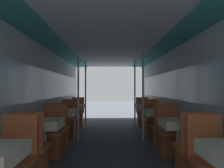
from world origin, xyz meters
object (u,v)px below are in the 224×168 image
support_pole_left_3 (86,94)px  chair_right_far_1 (170,140)px  chair_left_far_3 (77,117)px  support_pole_right_3 (135,94)px  dining_table_right_1 (179,127)px  chair_right_near_2 (163,134)px  chair_right_near_3 (149,122)px  chair_right_near_1 (192,158)px  dining_table_left_2 (64,115)px  chair_right_far_3 (143,117)px  dining_table_left_1 (43,127)px  support_pole_left_2 (78,96)px  dining_table_right_2 (157,115)px  chair_left_near_2 (59,134)px  chair_left_far_2 (68,125)px  chair_right_far_2 (152,125)px  dining_table_right_3 (145,108)px  support_pole_right_2 (143,96)px  chair_left_near_1 (31,159)px  dining_table_left_3 (75,108)px  chair_left_near_3 (72,122)px  chair_left_far_1 (52,140)px

support_pole_left_3 → chair_right_far_1: size_ratio=2.26×
chair_left_far_3 → support_pole_right_3: (1.85, -0.54, 0.77)m
dining_table_right_1 → chair_left_far_3: bearing=120.0°
chair_right_near_2 → chair_right_near_3: same height
chair_right_near_1 → dining_table_right_1: bearing=90.0°
dining_table_left_2 → chair_right_far_3: (2.18, 2.15, -0.33)m
dining_table_left_1 → support_pole_left_3: bearing=84.2°
support_pole_left_2 → chair_right_near_1: (1.85, -2.15, -0.77)m
support_pole_right_3 → dining_table_right_2: bearing=-78.5°
chair_left_near_2 → support_pole_left_2: support_pole_left_2 is taller
chair_left_far_2 → chair_right_far_2: size_ratio=1.00×
chair_right_far_1 → dining_table_right_3: bearing=-90.0°
chair_right_near_1 → chair_right_far_1: same height
chair_right_far_2 → chair_right_near_3: bearing=-90.0°
chair_right_far_2 → support_pole_right_3: 1.37m
chair_right_near_2 → support_pole_right_2: bearing=121.5°
dining_table_left_1 → chair_right_near_3: (2.18, 2.70, -0.33)m
chair_right_near_1 → chair_right_far_1: 1.07m
support_pole_right_2 → dining_table_right_3: (0.33, 1.62, -0.44)m
dining_table_right_2 → chair_right_far_3: size_ratio=0.80×
dining_table_right_3 → support_pole_right_3: size_ratio=0.35×
chair_left_near_2 → chair_right_far_1: (2.18, -0.55, 0.00)m
chair_left_near_2 → chair_left_near_1: bearing=-90.0°
chair_right_far_2 → dining_table_left_1: bearing=44.6°
dining_table_left_2 → support_pole_right_2: 1.90m
support_pole_left_2 → chair_right_far_2: bearing=16.1°
chair_left_near_2 → chair_right_near_2: same height
chair_right_far_3 → chair_right_far_2: bearing=90.0°
chair_left_far_3 → dining_table_right_1: (2.18, -3.77, 0.33)m
chair_right_near_3 → chair_left_far_2: bearing=-165.9°
dining_table_left_1 → chair_right_far_1: size_ratio=0.80×
chair_left_far_2 → chair_right_near_1: (2.18, -2.69, 0.00)m
dining_table_left_3 → chair_left_near_3: (0.00, -0.54, -0.33)m
support_pole_right_3 → chair_right_near_1: bearing=-85.0°
chair_left_far_1 → dining_table_left_2: chair_left_far_1 is taller
dining_table_left_1 → chair_right_near_2: chair_right_near_2 is taller
dining_table_right_2 → support_pole_right_3: 1.71m
chair_right_far_2 → dining_table_right_2: bearing=90.0°
chair_left_far_3 → support_pole_right_2: bearing=130.7°
chair_right_near_1 → chair_left_far_2: bearing=129.1°
support_pole_left_2 → dining_table_right_3: size_ratio=2.84×
chair_left_far_2 → support_pole_left_3: support_pole_left_3 is taller
chair_left_near_3 → chair_right_far_2: (2.18, -0.55, 0.00)m
dining_table_right_2 → chair_right_far_2: 0.63m
support_pole_left_2 → chair_right_far_1: bearing=-30.3°
dining_table_left_1 → chair_left_near_3: chair_left_near_3 is taller
support_pole_left_2 → chair_left_near_2: bearing=-121.5°
chair_left_far_3 → chair_right_near_3: (2.18, -1.07, 0.00)m
dining_table_left_2 → dining_table_left_3: 1.62m
chair_left_near_1 → dining_table_left_2: (0.00, 2.15, 0.33)m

